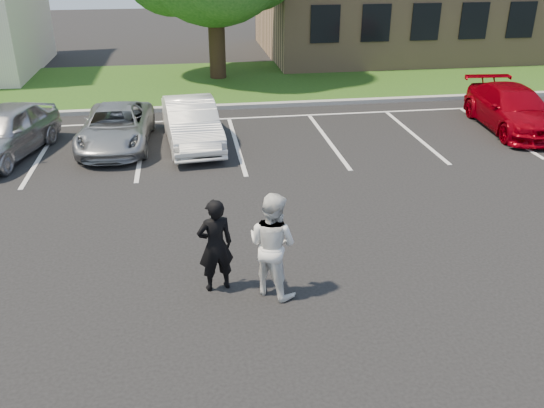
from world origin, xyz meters
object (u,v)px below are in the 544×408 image
object	(u,v)px
car_red_compact	(513,109)
man_white_shirt	(272,244)
car_white_sedan	(192,123)
man_black_suit	(215,245)
car_silver_west	(3,132)
car_silver_minivan	(116,127)

from	to	relation	value
car_red_compact	man_white_shirt	bearing A→B (deg)	-133.20
man_white_shirt	car_white_sedan	size ratio (longest dim) A/B	0.46
man_black_suit	man_white_shirt	xyz separation A→B (m)	(0.95, -0.25, 0.08)
car_white_sedan	car_red_compact	bearing A→B (deg)	-5.26
car_silver_west	car_silver_minivan	xyz separation A→B (m)	(3.02, 0.41, -0.13)
man_white_shirt	car_white_sedan	distance (m)	8.16
man_black_suit	car_red_compact	xyz separation A→B (m)	(9.97, 7.87, -0.19)
car_silver_west	car_white_sedan	world-z (taller)	car_silver_west
man_black_suit	man_white_shirt	bearing A→B (deg)	152.47
man_white_shirt	car_red_compact	bearing A→B (deg)	-94.56
car_red_compact	car_white_sedan	bearing A→B (deg)	-174.88
car_white_sedan	car_silver_west	bearing A→B (deg)	175.99
car_silver_west	man_black_suit	bearing A→B (deg)	-38.80
car_silver_west	car_white_sedan	size ratio (longest dim) A/B	1.02
car_white_sedan	car_red_compact	size ratio (longest dim) A/B	0.90
man_black_suit	car_silver_minivan	xyz separation A→B (m)	(-2.41, 8.08, -0.28)
man_white_shirt	car_silver_minivan	world-z (taller)	man_white_shirt
man_white_shirt	car_silver_minivan	bearing A→B (deg)	-24.61
car_silver_west	car_red_compact	world-z (taller)	car_silver_west
man_black_suit	car_white_sedan	xyz separation A→B (m)	(-0.21, 7.82, -0.18)
car_silver_west	car_white_sedan	xyz separation A→B (m)	(5.22, 0.14, -0.04)
man_white_shirt	car_silver_west	world-z (taller)	man_white_shirt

